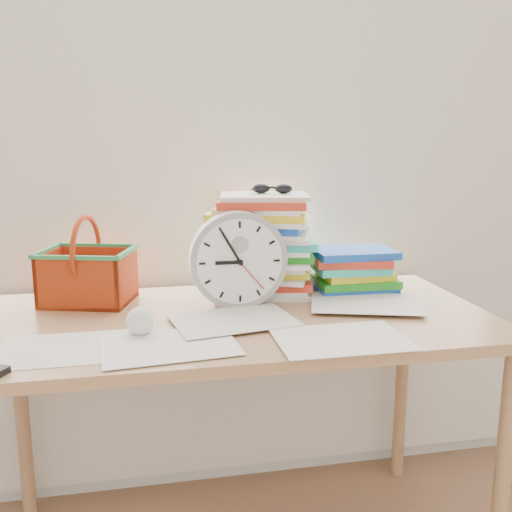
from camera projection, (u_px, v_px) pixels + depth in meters
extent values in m
cube|color=silver|center=(216.00, 100.00, 1.84)|extent=(4.00, 0.04, 2.70)
cube|color=white|center=(217.00, 116.00, 1.83)|extent=(2.40, 0.01, 2.50)
cube|color=#A1754B|center=(238.00, 321.00, 1.58)|extent=(1.40, 0.70, 0.03)
cylinder|color=#A1754B|center=(503.00, 477.00, 1.49)|extent=(0.04, 0.04, 0.72)
cylinder|color=#A1754B|center=(22.00, 416.00, 1.82)|extent=(0.04, 0.04, 0.72)
cylinder|color=#A1754B|center=(401.00, 383.00, 2.07)|extent=(0.04, 0.04, 0.72)
cylinder|color=#99999A|center=(238.00, 260.00, 1.63)|extent=(0.28, 0.06, 0.28)
sphere|color=white|center=(140.00, 321.00, 1.41)|extent=(0.07, 0.07, 0.07)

